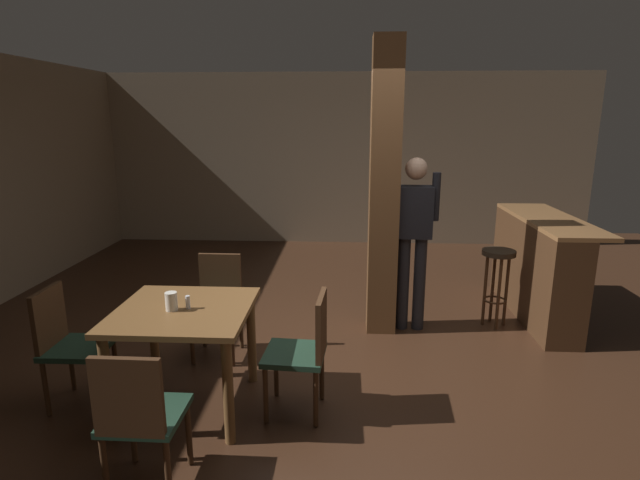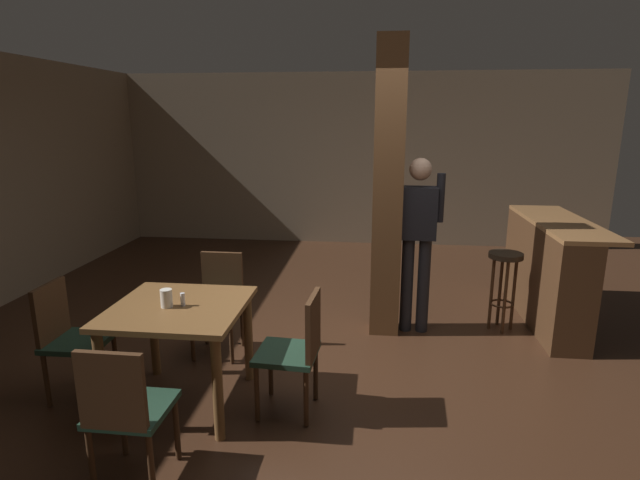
{
  "view_description": "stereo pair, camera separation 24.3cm",
  "coord_description": "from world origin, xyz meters",
  "views": [
    {
      "loc": [
        0.0,
        -3.89,
        2.08
      ],
      "look_at": [
        -0.23,
        0.29,
        1.05
      ],
      "focal_mm": 28.0,
      "sensor_mm": 36.0,
      "label": 1
    },
    {
      "loc": [
        0.24,
        -3.87,
        2.08
      ],
      "look_at": [
        -0.23,
        0.29,
        1.05
      ],
      "focal_mm": 28.0,
      "sensor_mm": 36.0,
      "label": 2
    }
  ],
  "objects": [
    {
      "name": "wall_back",
      "position": [
        0.0,
        4.5,
        1.4
      ],
      "size": [
        8.0,
        0.1,
        2.8
      ],
      "primitive_type": "cube",
      "color": "gray",
      "rests_on": "ground_plane"
    },
    {
      "name": "chair_north",
      "position": [
        -1.13,
        0.23,
        0.51
      ],
      "size": [
        0.42,
        0.42,
        0.89
      ],
      "color": "#1E3828",
      "rests_on": "ground_plane"
    },
    {
      "name": "ground_plane",
      "position": [
        0.0,
        0.0,
        0.0
      ],
      "size": [
        10.8,
        10.8,
        0.0
      ],
      "primitive_type": "plane",
      "color": "#382114"
    },
    {
      "name": "chair_west",
      "position": [
        -2.02,
        -0.65,
        0.51
      ],
      "size": [
        0.43,
        0.43,
        0.89
      ],
      "color": "#1E3828",
      "rests_on": "ground_plane"
    },
    {
      "name": "bar_counter",
      "position": [
        2.02,
        1.3,
        0.55
      ],
      "size": [
        0.56,
        1.8,
        1.07
      ],
      "color": "brown",
      "rests_on": "ground_plane"
    },
    {
      "name": "chair_south",
      "position": [
        -1.12,
        -1.53,
        0.51
      ],
      "size": [
        0.42,
        0.42,
        0.89
      ],
      "color": "#1E3828",
      "rests_on": "ground_plane"
    },
    {
      "name": "standing_person",
      "position": [
        0.65,
        0.87,
        1.0
      ],
      "size": [
        0.47,
        0.22,
        1.72
      ],
      "color": "black",
      "rests_on": "ground_plane"
    },
    {
      "name": "pillar",
      "position": [
        0.36,
        0.84,
        1.4
      ],
      "size": [
        0.28,
        0.28,
        2.8
      ],
      "primitive_type": "cube",
      "color": "brown",
      "rests_on": "ground_plane"
    },
    {
      "name": "dining_table",
      "position": [
        -1.14,
        -0.65,
        0.64
      ],
      "size": [
        0.94,
        0.94,
        0.78
      ],
      "color": "brown",
      "rests_on": "ground_plane"
    },
    {
      "name": "chair_east",
      "position": [
        -0.28,
        -0.67,
        0.51
      ],
      "size": [
        0.45,
        0.45,
        0.89
      ],
      "color": "#1E3828",
      "rests_on": "ground_plane"
    },
    {
      "name": "napkin_cup",
      "position": [
        -1.21,
        -0.69,
        0.84
      ],
      "size": [
        0.08,
        0.08,
        0.13
      ],
      "primitive_type": "cylinder",
      "color": "silver",
      "rests_on": "dining_table"
    },
    {
      "name": "salt_shaker",
      "position": [
        -1.1,
        -0.66,
        0.82
      ],
      "size": [
        0.03,
        0.03,
        0.1
      ],
      "primitive_type": "cylinder",
      "color": "silver",
      "rests_on": "dining_table"
    },
    {
      "name": "bar_stool_near",
      "position": [
        1.53,
        1.0,
        0.59
      ],
      "size": [
        0.33,
        0.33,
        0.8
      ],
      "color": "#2D2319",
      "rests_on": "ground_plane"
    }
  ]
}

